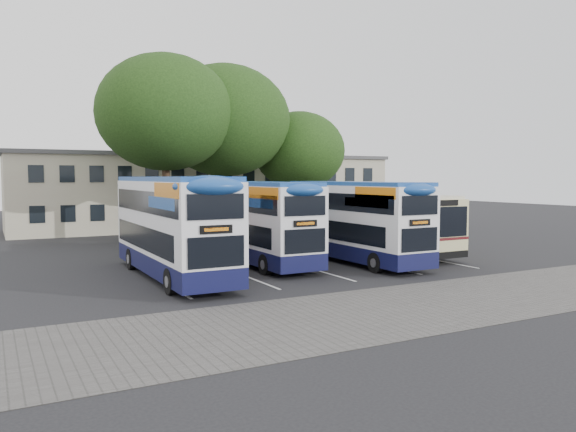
% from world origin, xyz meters
% --- Properties ---
extents(ground, '(120.00, 120.00, 0.00)m').
position_xyz_m(ground, '(0.00, 0.00, 0.00)').
color(ground, black).
rests_on(ground, ground).
extents(paving_strip, '(40.00, 6.00, 0.01)m').
position_xyz_m(paving_strip, '(-2.00, -5.00, 0.01)').
color(paving_strip, '#595654').
rests_on(paving_strip, ground).
extents(bay_lines, '(14.12, 11.00, 0.01)m').
position_xyz_m(bay_lines, '(-3.75, 5.00, 0.01)').
color(bay_lines, silver).
rests_on(bay_lines, ground).
extents(depot_building, '(32.40, 8.40, 6.20)m').
position_xyz_m(depot_building, '(0.00, 26.99, 3.15)').
color(depot_building, '#B7A893').
rests_on(depot_building, ground).
extents(lamp_post, '(0.25, 1.05, 9.06)m').
position_xyz_m(lamp_post, '(6.00, 19.97, 5.08)').
color(lamp_post, gray).
rests_on(lamp_post, ground).
extents(tree_left, '(8.84, 8.84, 12.20)m').
position_xyz_m(tree_left, '(-6.69, 16.77, 8.43)').
color(tree_left, black).
rests_on(tree_left, ground).
extents(tree_mid, '(9.38, 9.38, 12.29)m').
position_xyz_m(tree_mid, '(-1.86, 18.56, 8.30)').
color(tree_mid, black).
rests_on(tree_mid, ground).
extents(tree_right, '(6.99, 6.99, 9.27)m').
position_xyz_m(tree_right, '(4.15, 18.37, 6.28)').
color(tree_right, black).
rests_on(tree_right, ground).
extents(bus_dd_left, '(2.50, 10.32, 4.30)m').
position_xyz_m(bus_dd_left, '(-10.07, 4.00, 2.37)').
color(bus_dd_left, '#10123C').
rests_on(bus_dd_left, ground).
extents(bus_dd_mid, '(2.36, 9.73, 4.05)m').
position_xyz_m(bus_dd_mid, '(-5.30, 5.88, 2.23)').
color(bus_dd_mid, '#10123C').
rests_on(bus_dd_mid, ground).
extents(bus_dd_right, '(2.36, 9.72, 4.05)m').
position_xyz_m(bus_dd_right, '(-0.72, 4.03, 2.23)').
color(bus_dd_right, '#10123C').
rests_on(bus_dd_right, ground).
extents(bus_single, '(2.87, 11.25, 3.36)m').
position_xyz_m(bus_single, '(2.54, 6.56, 1.90)').
color(bus_single, beige).
rests_on(bus_single, ground).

